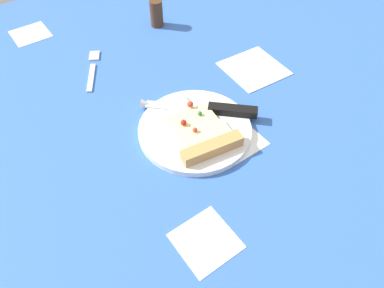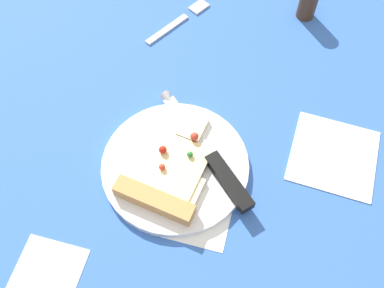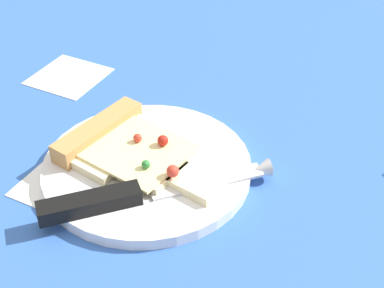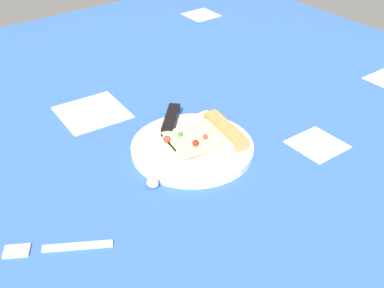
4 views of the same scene
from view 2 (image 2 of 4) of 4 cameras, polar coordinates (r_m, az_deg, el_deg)
ground_plane at (r=66.36cm, az=2.48°, el=-6.35°), size 152.49×152.49×3.00cm
plate at (r=65.89cm, az=-2.23°, el=-2.87°), size 22.41×22.41×1.31cm
pizza_slice at (r=63.59cm, az=-3.25°, el=-4.14°), size 18.42×12.51×2.59cm
knife at (r=65.05cm, az=2.66°, el=-1.94°), size 18.17×18.73×2.45cm
pepper_shaker at (r=86.96cm, az=15.16°, el=17.75°), size 3.41×3.41×6.95cm
fork at (r=85.33cm, az=-1.50°, el=16.20°), size 14.11×9.29×0.80cm
napkin at (r=70.77cm, az=18.22°, el=-1.40°), size 13.78×13.78×0.40cm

